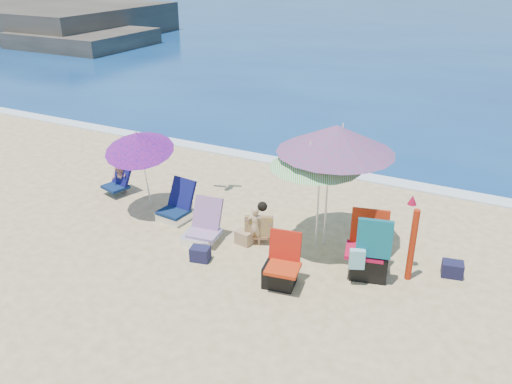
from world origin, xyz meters
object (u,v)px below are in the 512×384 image
at_px(furled_umbrella, 412,236).
at_px(person_left, 119,175).
at_px(umbrella_striped, 316,155).
at_px(camp_chair_left, 281,270).
at_px(umbrella_blue, 138,142).
at_px(person_center, 257,225).
at_px(chair_rainbow, 202,231).
at_px(chair_navy, 176,210).
at_px(camp_chair_right, 369,254).
at_px(umbrella_turquoise, 336,139).

bearing_deg(furled_umbrella, person_left, 175.93).
relative_size(umbrella_striped, camp_chair_left, 2.33).
distance_m(umbrella_blue, person_center, 3.00).
height_order(furled_umbrella, chair_rainbow, furled_umbrella).
xyz_separation_m(furled_umbrella, chair_rainbow, (-3.79, -0.56, -0.58)).
height_order(furled_umbrella, person_left, furled_umbrella).
distance_m(umbrella_striped, chair_navy, 3.42).
relative_size(umbrella_blue, person_center, 2.45).
relative_size(umbrella_striped, furled_umbrella, 1.49).
relative_size(umbrella_blue, camp_chair_right, 1.64).
relative_size(umbrella_turquoise, umbrella_blue, 1.43).
relative_size(umbrella_blue, chair_rainbow, 2.40).
relative_size(umbrella_turquoise, person_left, 2.87).
relative_size(chair_navy, person_center, 1.03).
xyz_separation_m(umbrella_blue, chair_rainbow, (1.78, -0.49, -1.38)).
xyz_separation_m(umbrella_turquoise, person_center, (-1.25, -0.59, -1.74)).
distance_m(umbrella_turquoise, camp_chair_right, 2.07).
relative_size(camp_chair_left, person_left, 0.96).
relative_size(umbrella_striped, person_left, 2.23).
relative_size(chair_navy, camp_chair_right, 0.69).
xyz_separation_m(furled_umbrella, chair_navy, (-4.78, -0.03, -0.58)).
relative_size(umbrella_blue, furled_umbrella, 1.34).
bearing_deg(umbrella_turquoise, person_left, 179.65).
xyz_separation_m(umbrella_blue, person_left, (-1.12, 0.55, -1.15)).
bearing_deg(person_left, umbrella_striped, -4.13).
bearing_deg(umbrella_striped, furled_umbrella, -3.88).
distance_m(umbrella_striped, person_center, 1.84).
xyz_separation_m(chair_rainbow, person_left, (-2.89, 1.03, 0.23)).
distance_m(person_center, person_left, 3.91).
bearing_deg(camp_chair_right, person_center, 176.67).
bearing_deg(chair_rainbow, umbrella_turquoise, 24.25).
distance_m(umbrella_striped, furled_umbrella, 2.12).
distance_m(umbrella_turquoise, umbrella_blue, 4.07).
height_order(umbrella_turquoise, umbrella_striped, umbrella_turquoise).
xyz_separation_m(chair_navy, camp_chair_left, (2.93, -1.16, 0.06)).
distance_m(umbrella_striped, chair_rainbow, 2.69).
xyz_separation_m(umbrella_blue, person_center, (2.75, -0.07, -1.21)).
height_order(umbrella_striped, umbrella_blue, umbrella_striped).
height_order(umbrella_turquoise, camp_chair_left, umbrella_turquoise).
xyz_separation_m(umbrella_striped, camp_chair_left, (-0.04, -1.31, -1.62)).
height_order(umbrella_striped, camp_chair_left, umbrella_striped).
distance_m(umbrella_turquoise, chair_rainbow, 3.10).
bearing_deg(chair_rainbow, chair_navy, 151.70).
relative_size(umbrella_striped, camp_chair_right, 1.84).
height_order(umbrella_blue, chair_navy, umbrella_blue).
bearing_deg(person_left, person_center, -9.07).
height_order(umbrella_blue, camp_chair_right, umbrella_blue).
xyz_separation_m(umbrella_striped, chair_rainbow, (-1.99, -0.68, -1.68)).
bearing_deg(umbrella_turquoise, furled_umbrella, -15.80).
height_order(chair_navy, person_center, chair_navy).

